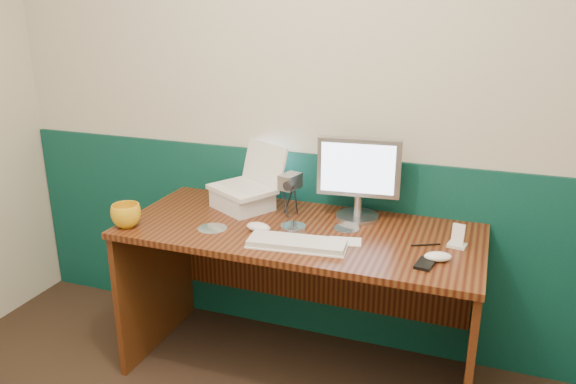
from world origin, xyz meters
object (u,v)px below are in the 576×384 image
at_px(laptop, 241,167).
at_px(camcorder, 290,197).
at_px(monitor, 359,180).
at_px(mug, 126,215).
at_px(desk, 299,303).
at_px(keyboard, 297,244).

distance_m(laptop, camcorder, 0.28).
height_order(monitor, camcorder, monitor).
distance_m(monitor, camcorder, 0.33).
bearing_deg(laptop, mug, -104.99).
relative_size(desk, laptop, 5.38).
xyz_separation_m(keyboard, mug, (-0.79, -0.06, 0.04)).
distance_m(desk, monitor, 0.64).
bearing_deg(laptop, camcorder, 29.33).
relative_size(desk, keyboard, 3.97).
bearing_deg(mug, monitor, 25.62).
height_order(desk, mug, mug).
distance_m(monitor, keyboard, 0.47).
bearing_deg(desk, camcorder, 123.97).
relative_size(laptop, camcorder, 1.64).
height_order(desk, keyboard, keyboard).
height_order(laptop, camcorder, laptop).
bearing_deg(camcorder, monitor, 26.11).
xyz_separation_m(mug, camcorder, (0.64, 0.39, 0.04)).
xyz_separation_m(laptop, keyboard, (0.40, -0.34, -0.20)).
distance_m(keyboard, mug, 0.80).
bearing_deg(keyboard, laptop, 133.79).
relative_size(keyboard, camcorder, 2.22).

